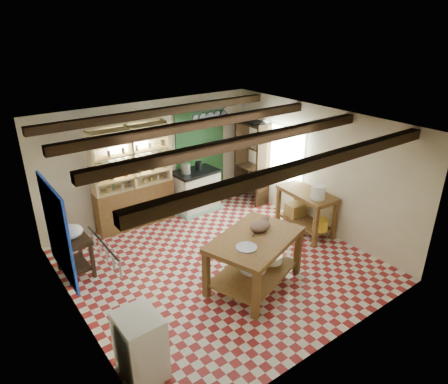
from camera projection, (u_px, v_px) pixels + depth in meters
floor at (219, 264)px, 7.37m from camera, size 5.00×5.00×0.02m
ceiling at (218, 125)px, 6.32m from camera, size 5.00×5.00×0.02m
wall_back at (152, 161)px, 8.69m from camera, size 5.00×0.04×2.60m
wall_front at (335, 267)px, 5.00m from camera, size 5.00×0.04×2.60m
wall_left at (71, 245)px, 5.49m from camera, size 0.04×5.00×2.60m
wall_right at (317, 169)px, 8.20m from camera, size 0.04×5.00×2.60m
ceiling_beams at (218, 133)px, 6.37m from camera, size 5.00×3.80×0.15m
blue_wall_patch at (57, 231)px, 6.24m from camera, size 0.04×1.40×1.60m
green_wall_patch at (200, 153)px, 9.36m from camera, size 1.30×0.04×2.30m
window_back at (129, 148)px, 8.24m from camera, size 0.90×0.02×0.80m
window_right at (283, 153)px, 8.89m from camera, size 0.02×1.30×1.20m
utensil_rail at (104, 252)px, 4.44m from camera, size 0.06×0.90×0.28m
pot_rack at (210, 117)px, 8.68m from camera, size 0.86×0.12×0.36m
shelving_unit at (133, 178)px, 8.33m from camera, size 1.70×0.34×2.20m
tall_rack at (252, 162)px, 9.53m from camera, size 0.40×0.86×2.00m
work_table at (254, 261)px, 6.64m from camera, size 1.85×1.52×0.90m
stove at (196, 190)px, 9.24m from camera, size 1.04×0.74×0.98m
prep_table at (74, 255)px, 6.95m from camera, size 0.52×0.74×0.73m
white_cabinet at (140, 346)px, 4.94m from camera, size 0.50×0.60×0.89m
right_counter at (305, 212)px, 8.32m from camera, size 0.73×1.31×0.91m
cat at (260, 226)px, 6.64m from camera, size 0.46×0.43×0.17m
steel_tray at (247, 247)px, 6.17m from camera, size 0.42×0.42×0.02m
basin_large at (253, 265)px, 6.76m from camera, size 0.58×0.58×0.16m
basin_small at (272, 258)px, 6.99m from camera, size 0.46×0.46×0.13m
kettle_left at (186, 168)px, 8.84m from camera, size 0.22×0.22×0.24m
kettle_right at (198, 166)px, 9.06m from camera, size 0.16×0.16×0.19m
enamel_bowl at (70, 232)px, 6.76m from camera, size 0.44×0.44×0.21m
white_bucket at (318, 192)px, 7.78m from camera, size 0.30×0.30×0.28m
wicker_basket at (296, 209)px, 8.58m from camera, size 0.42×0.35×0.28m
yellow_tub at (320, 225)px, 8.01m from camera, size 0.33×0.33×0.23m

